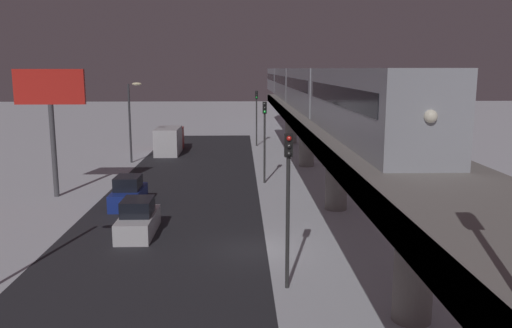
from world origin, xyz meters
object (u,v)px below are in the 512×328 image
(sedan_blue, at_px, (128,194))
(traffic_light_mid, at_px, (265,130))
(commercial_billboard, at_px, (50,100))
(box_truck, at_px, (170,140))
(traffic_light_far, at_px, (257,110))
(sedan_white, at_px, (138,220))
(traffic_light_near, at_px, (288,189))
(subway_train, at_px, (300,84))

(sedan_blue, xyz_separation_m, traffic_light_mid, (-9.30, -6.64, 3.40))
(commercial_billboard, bearing_deg, traffic_light_mid, -165.10)
(box_truck, bearing_deg, traffic_light_far, -153.83)
(sedan_blue, xyz_separation_m, traffic_light_far, (-9.30, -26.78, 3.40))
(sedan_white, height_order, sedan_blue, same)
(traffic_light_mid, height_order, traffic_light_far, same)
(sedan_white, distance_m, box_truck, 28.32)
(traffic_light_near, bearing_deg, subway_train, -97.24)
(sedan_blue, height_order, traffic_light_mid, traffic_light_mid)
(sedan_blue, relative_size, traffic_light_mid, 0.67)
(box_truck, xyz_separation_m, commercial_billboard, (5.43, 19.45, 5.48))
(subway_train, bearing_deg, traffic_light_mid, 72.14)
(traffic_light_near, bearing_deg, traffic_light_far, -90.00)
(box_truck, xyz_separation_m, traffic_light_mid, (-9.50, 15.48, 2.85))
(subway_train, relative_size, commercial_billboard, 8.32)
(sedan_white, distance_m, traffic_light_far, 33.92)
(box_truck, height_order, traffic_light_near, traffic_light_near)
(box_truck, bearing_deg, traffic_light_mid, 121.54)
(subway_train, height_order, traffic_light_near, subway_train)
(traffic_light_mid, height_order, commercial_billboard, commercial_billboard)
(traffic_light_mid, distance_m, commercial_billboard, 15.67)
(box_truck, height_order, traffic_light_far, traffic_light_far)
(sedan_white, distance_m, sedan_blue, 6.38)
(subway_train, bearing_deg, sedan_white, 65.63)
(traffic_light_near, bearing_deg, sedan_white, -44.56)
(traffic_light_near, xyz_separation_m, traffic_light_mid, (0.00, -20.15, 0.00))
(box_truck, distance_m, traffic_light_far, 10.96)
(subway_train, distance_m, box_truck, 15.16)
(sedan_white, height_order, box_truck, box_truck)
(traffic_light_mid, relative_size, commercial_billboard, 0.72)
(sedan_blue, distance_m, traffic_light_near, 16.75)
(traffic_light_near, bearing_deg, traffic_light_mid, -90.00)
(sedan_blue, height_order, traffic_light_far, traffic_light_far)
(subway_train, xyz_separation_m, traffic_light_far, (4.23, -7.02, -3.13))
(traffic_light_mid, bearing_deg, traffic_light_near, 90.00)
(traffic_light_far, bearing_deg, commercial_billboard, 58.24)
(sedan_white, xyz_separation_m, traffic_light_far, (-7.50, -32.91, 3.40))
(traffic_light_near, bearing_deg, box_truck, -75.07)
(commercial_billboard, bearing_deg, box_truck, -105.60)
(sedan_blue, distance_m, commercial_billboard, 8.67)
(box_truck, relative_size, traffic_light_mid, 1.16)
(subway_train, bearing_deg, box_truck, -9.71)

